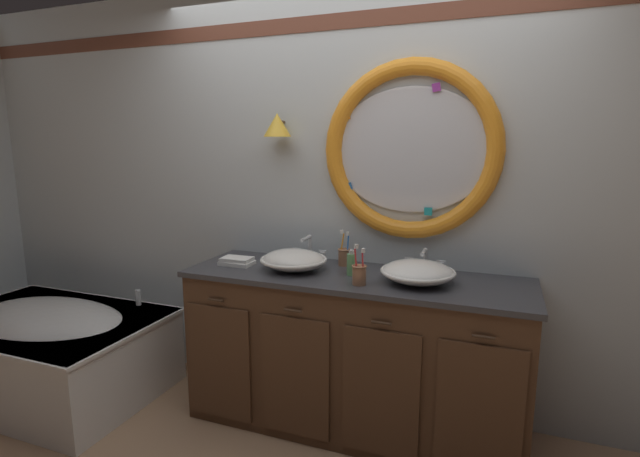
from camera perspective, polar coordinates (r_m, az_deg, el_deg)
The scene contains 12 objects.
ground_plane at distance 2.86m, azimuth -0.12°, elevation -24.59°, with size 14.00×14.00×0.00m, color tan.
back_wall_assembly at distance 2.90m, azimuth 4.52°, elevation 4.21°, with size 6.40×0.26×2.60m.
vanity_counter at distance 2.81m, azimuth 3.99°, elevation -14.51°, with size 1.91×0.63×0.91m.
bathtub at distance 3.68m, azimuth -29.89°, elevation -12.15°, with size 1.47×0.97×0.62m.
sink_basin_left at distance 2.73m, azimuth -3.20°, elevation -3.79°, with size 0.39×0.39×0.12m.
sink_basin_right at distance 2.53m, azimuth 11.69°, elevation -5.15°, with size 0.39×0.39×0.12m.
faucet_set_left at distance 2.94m, azimuth -1.33°, elevation -2.64°, with size 0.22×0.15×0.16m.
faucet_set_right at distance 2.76m, azimuth 12.49°, elevation -3.97°, with size 0.23×0.14×0.14m.
toothbrush_holder_left at distance 2.83m, azimuth 2.93°, elevation -3.32°, with size 0.08×0.08×0.22m.
toothbrush_holder_right at distance 2.46m, azimuth 4.75°, elevation -5.45°, with size 0.08×0.08×0.21m.
soap_dispenser at distance 2.63m, azimuth 3.82°, elevation -4.25°, with size 0.05×0.06×0.15m.
folded_hand_towel at distance 2.89m, azimuth -9.97°, elevation -3.90°, with size 0.20×0.13×0.04m.
Camera 1 is at (0.84, -2.18, 1.64)m, focal length 26.57 mm.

